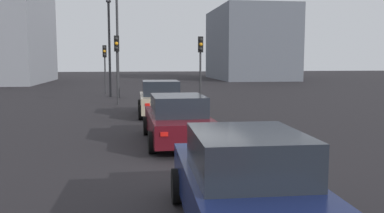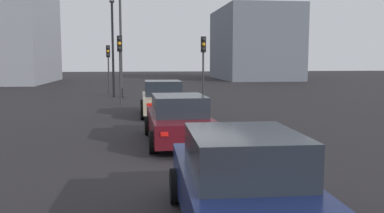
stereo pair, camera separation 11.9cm
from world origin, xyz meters
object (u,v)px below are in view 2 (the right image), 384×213
car_beige_lead (163,99)px  street_lamp_kerbside (113,39)px  car_navy_third (241,184)px  traffic_light_near_left (108,59)px  traffic_light_near_right (203,56)px  car_maroon_second (178,120)px  traffic_light_far_left (120,55)px  street_lamp_far (121,27)px

car_beige_lead → street_lamp_kerbside: 11.14m
car_beige_lead → car_navy_third: car_beige_lead is taller
car_navy_third → street_lamp_kerbside: size_ratio=0.66×
traffic_light_near_left → car_navy_third: bearing=10.1°
car_navy_third → traffic_light_near_left: bearing=9.4°
traffic_light_near_right → car_maroon_second: bearing=-12.3°
car_navy_third → traffic_light_far_left: (18.40, 2.50, 2.09)m
traffic_light_near_right → street_lamp_kerbside: (5.81, 5.44, 1.16)m
traffic_light_far_left → street_lamp_far: bearing=-175.8°
car_maroon_second → street_lamp_far: (16.03, 2.34, 4.03)m
traffic_light_far_left → street_lamp_far: street_lamp_far is taller
car_navy_third → car_beige_lead: bearing=2.9°
car_maroon_second → traffic_light_near_right: bearing=-14.2°
car_beige_lead → street_lamp_far: size_ratio=0.50×
car_maroon_second → street_lamp_kerbside: 17.24m
traffic_light_near_right → street_lamp_far: size_ratio=0.48×
car_maroon_second → car_navy_third: 6.93m
car_beige_lead → traffic_light_far_left: (5.08, 2.14, 2.07)m
car_beige_lead → traffic_light_near_left: traffic_light_near_left is taller
car_beige_lead → traffic_light_near_right: traffic_light_near_right is taller
car_maroon_second → street_lamp_far: bearing=7.2°
car_navy_third → street_lamp_kerbside: 24.04m
traffic_light_near_left → street_lamp_far: size_ratio=0.45×
traffic_light_near_right → traffic_light_far_left: size_ratio=0.99×
traffic_light_near_left → traffic_light_far_left: 7.82m
car_maroon_second → traffic_light_far_left: (11.47, 2.24, 2.12)m
car_beige_lead → street_lamp_far: 10.67m
traffic_light_near_right → street_lamp_kerbside: 8.04m
traffic_light_near_left → traffic_light_far_left: traffic_light_far_left is taller
car_beige_lead → traffic_light_near_right: bearing=-29.9°
traffic_light_near_right → street_lamp_kerbside: street_lamp_kerbside is taller
traffic_light_near_right → street_lamp_far: (5.15, 4.86, 1.95)m
street_lamp_far → traffic_light_far_left: bearing=-178.7°
street_lamp_kerbside → street_lamp_far: street_lamp_far is taller
traffic_light_near_right → car_navy_third: bearing=-6.5°
street_lamp_far → street_lamp_kerbside: bearing=41.6°
traffic_light_near_left → car_beige_lead: bearing=16.6°
traffic_light_near_left → traffic_light_far_left: size_ratio=0.93×
car_beige_lead → street_lamp_far: street_lamp_far is taller
car_maroon_second → traffic_light_near_right: size_ratio=1.22×
traffic_light_far_left → street_lamp_far: 4.95m
car_navy_third → traffic_light_near_right: (17.80, -2.26, 2.06)m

